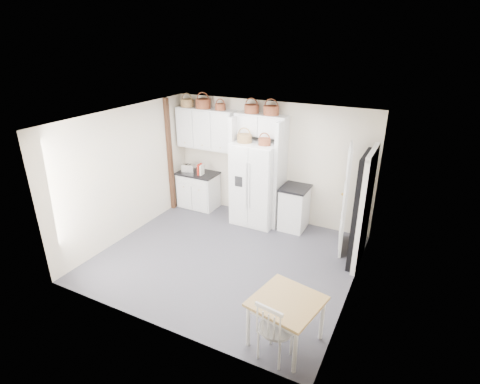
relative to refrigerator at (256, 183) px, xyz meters
The scene contains 29 objects.
floor 1.85m from the refrigerator, 84.66° to the right, with size 4.50×4.50×0.00m, color #44424F.
ceiling 2.34m from the refrigerator, 84.66° to the right, with size 4.50×4.50×0.00m, color white.
wall_back 0.58m from the refrigerator, 69.17° to the left, with size 4.50×4.50×0.00m, color beige.
wall_left 2.67m from the refrigerator, 142.60° to the right, with size 4.00×4.00×0.00m, color beige.
wall_right 2.91m from the refrigerator, 33.78° to the right, with size 4.00×4.00×0.00m, color beige.
refrigerator is the anchor object (origin of this frame).
base_cab_left 1.62m from the refrigerator, behind, with size 0.89×0.56×0.83m, color white.
base_cab_right 0.97m from the refrigerator, ahead, with size 0.51×0.62×0.90m, color white.
dining_table 3.62m from the refrigerator, 58.81° to the right, with size 0.83×0.83×0.69m, color olive.
windsor_chair 3.85m from the refrigerator, 61.48° to the right, with size 0.44×0.40×0.90m, color white.
counter_left 1.55m from the refrigerator, behind, with size 0.93×0.60×0.04m, color black.
counter_right 0.86m from the refrigerator, ahead, with size 0.55×0.66×0.04m, color black.
toaster 1.73m from the refrigerator, behind, with size 0.29×0.17×0.20m, color silver.
cookbook_red 1.44m from the refrigerator, behind, with size 0.04×0.17×0.26m, color red.
cookbook_cream 1.38m from the refrigerator, behind, with size 0.03×0.16×0.24m, color silver.
basket_upper_a 2.40m from the refrigerator, behind, with size 0.30×0.30×0.17m, color brown.
basket_upper_b 2.10m from the refrigerator, behind, with size 0.34×0.34×0.20m, color maroon.
basket_upper_c 1.81m from the refrigerator, 167.03° to the left, with size 0.23×0.23×0.13m, color maroon.
basket_bridge_a 1.57m from the refrigerator, 136.01° to the left, with size 0.31×0.31×0.17m, color maroon.
basket_bridge_b 1.57m from the refrigerator, 47.76° to the left, with size 0.32×0.32×0.18m, color maroon.
basket_fridge_a 1.02m from the refrigerator, 156.69° to the right, with size 0.31×0.31×0.17m, color brown.
basket_fridge_b 1.00m from the refrigerator, 24.91° to the right, with size 0.25×0.25×0.14m, color maroon.
upper_cabinet 1.69m from the refrigerator, behind, with size 1.40×0.34×0.90m, color white.
bridge_cabinet 1.24m from the refrigerator, 90.00° to the left, with size 1.12×0.34×0.45m, color white.
fridge_panel_left 0.57m from the refrigerator, 169.52° to the left, with size 0.08×0.60×2.30m, color white.
fridge_panel_right 0.57m from the refrigerator, 10.48° to the left, with size 0.08×0.60×2.30m, color white.
trim_post 2.10m from the refrigerator, behind, with size 0.09×0.09×2.60m, color #3E1C11.
doorway_void 2.39m from the refrigerator, 14.69° to the right, with size 0.18×0.85×2.05m, color black.
door_slab 1.97m from the refrigerator, ahead, with size 0.80×0.04×2.05m, color white.
Camera 1 is at (2.93, -5.20, 3.86)m, focal length 28.00 mm.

